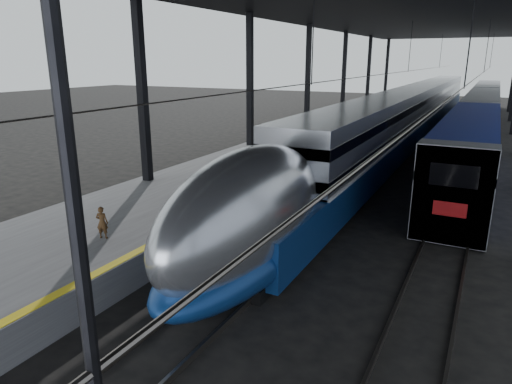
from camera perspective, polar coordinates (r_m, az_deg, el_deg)
The scene contains 8 objects.
ground at distance 14.74m, azimuth -8.25°, elevation -9.32°, with size 160.00×160.00×0.00m, color black.
platform at distance 33.28m, azimuth 6.87°, elevation 6.07°, with size 6.00×80.00×1.00m, color #4C4C4F.
yellow_strip at distance 32.35m, azimuth 11.57°, elevation 6.47°, with size 0.30×80.00×0.01m, color gold.
rails at distance 31.54m, azimuth 20.59°, elevation 3.80°, with size 6.52×80.00×0.16m.
canopy at distance 31.43m, azimuth 17.33°, elevation 20.67°, with size 18.00×75.00×9.47m.
tgv_train at distance 39.10m, azimuth 18.66°, elevation 8.95°, with size 2.87×65.20×4.11m.
second_train at distance 43.70m, azimuth 26.26°, elevation 8.67°, with size 2.58×56.05×3.56m.
child at distance 14.79m, azimuth -18.68°, elevation -3.62°, with size 0.37×0.24×1.02m, color #472E17.
Camera 1 is at (7.88, -10.73, 6.32)m, focal length 32.00 mm.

